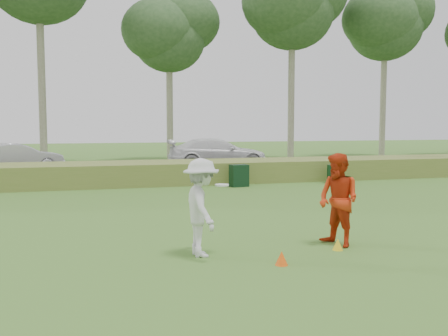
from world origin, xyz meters
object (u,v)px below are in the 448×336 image
object	(u,v)px
cone_yellow	(338,244)
car_mid	(16,158)
player_red	(338,200)
car_right	(218,153)
player_white	(201,207)
cone_orange	(282,258)
utility_cabinet	(239,176)
trash_bin	(333,174)

from	to	relation	value
cone_yellow	car_mid	distance (m)	20.03
player_red	car_right	size ratio (longest dim) A/B	0.34
player_white	car_mid	distance (m)	18.77
player_white	player_red	xyz separation A→B (m)	(2.88, -0.00, 0.02)
player_white	cone_orange	xyz separation A→B (m)	(1.22, -1.01, -0.80)
car_right	utility_cabinet	bearing A→B (deg)	176.53
player_white	cone_orange	size ratio (longest dim) A/B	7.36
cone_orange	cone_yellow	distance (m)	1.63
cone_yellow	car_mid	size ratio (longest dim) A/B	0.05
player_red	cone_yellow	bearing A→B (deg)	-46.67
cone_orange	car_mid	bearing A→B (deg)	109.18
trash_bin	car_right	size ratio (longest dim) A/B	0.14
car_right	car_mid	bearing A→B (deg)	95.97
player_red	utility_cabinet	distance (m)	9.99
player_white	player_red	bearing A→B (deg)	-91.66
utility_cabinet	cone_yellow	bearing A→B (deg)	-105.29
player_white	car_mid	size ratio (longest dim) A/B	0.41
player_red	cone_yellow	distance (m)	0.91
cone_yellow	car_mid	bearing A→B (deg)	113.83
utility_cabinet	trash_bin	distance (m)	4.21
car_mid	car_right	distance (m)	10.59
cone_yellow	trash_bin	world-z (taller)	trash_bin
cone_orange	utility_cabinet	size ratio (longest dim) A/B	0.29
car_mid	car_right	world-z (taller)	car_right
trash_bin	cone_orange	bearing A→B (deg)	-122.10
utility_cabinet	car_mid	size ratio (longest dim) A/B	0.20
cone_orange	trash_bin	size ratio (longest dim) A/B	0.32
player_white	trash_bin	size ratio (longest dim) A/B	2.37
player_white	cone_yellow	world-z (taller)	player_white
cone_yellow	utility_cabinet	distance (m)	10.32
player_white	car_right	distance (m)	18.76
cone_orange	trash_bin	world-z (taller)	trash_bin
cone_yellow	trash_bin	bearing A→B (deg)	62.31
player_red	trash_bin	world-z (taller)	player_red
player_red	utility_cabinet	xyz separation A→B (m)	(1.01, 9.92, -0.51)
cone_yellow	car_right	distance (m)	18.54
cone_orange	car_right	distance (m)	19.46
player_red	utility_cabinet	world-z (taller)	player_red
player_white	car_mid	bearing A→B (deg)	15.09
utility_cabinet	car_mid	bearing A→B (deg)	130.27
player_white	cone_orange	world-z (taller)	player_white
utility_cabinet	car_mid	world-z (taller)	car_mid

